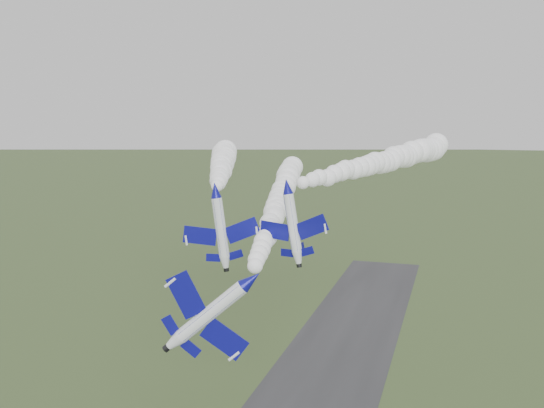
{
  "coord_description": "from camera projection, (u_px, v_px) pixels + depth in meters",
  "views": [
    {
      "loc": [
        24.54,
        -59.39,
        52.93
      ],
      "look_at": [
        1.06,
        15.99,
        41.59
      ],
      "focal_mm": 40.0,
      "sensor_mm": 36.0,
      "label": 1
    }
  ],
  "objects": [
    {
      "name": "jet_lead",
      "position": [
        251.0,
        280.0,
        63.59
      ],
      "size": [
        7.62,
        13.37,
        8.6
      ],
      "rotation": [
        0.0,
        0.87,
        0.26
      ],
      "color": "white"
    },
    {
      "name": "smoke_trail_jet_lead",
      "position": [
        279.0,
        200.0,
        105.37
      ],
      "size": [
        24.71,
        77.17,
        5.02
      ],
      "primitive_type": null,
      "rotation": [
        0.0,
        0.0,
        0.26
      ],
      "color": "white"
    },
    {
      "name": "jet_pair_left",
      "position": [
        215.0,
        190.0,
        81.72
      ],
      "size": [
        10.44,
        12.16,
        3.16
      ],
      "rotation": [
        0.0,
        -0.12,
        0.33
      ],
      "color": "white"
    },
    {
      "name": "smoke_trail_jet_pair_left",
      "position": [
        222.0,
        165.0,
        115.15
      ],
      "size": [
        25.37,
        60.58,
        5.46
      ],
      "primitive_type": null,
      "rotation": [
        0.0,
        0.0,
        0.33
      ],
      "color": "white"
    },
    {
      "name": "jet_pair_right",
      "position": [
        287.0,
        186.0,
        78.74
      ],
      "size": [
        9.84,
        11.76,
        3.22
      ],
      "rotation": [
        0.0,
        -0.17,
        -0.19
      ],
      "color": "white"
    },
    {
      "name": "smoke_trail_jet_pair_right",
      "position": [
        387.0,
        160.0,
        111.41
      ],
      "size": [
        18.83,
        71.47,
        5.5
      ],
      "primitive_type": null,
      "rotation": [
        0.0,
        0.0,
        -0.19
      ],
      "color": "white"
    }
  ]
}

